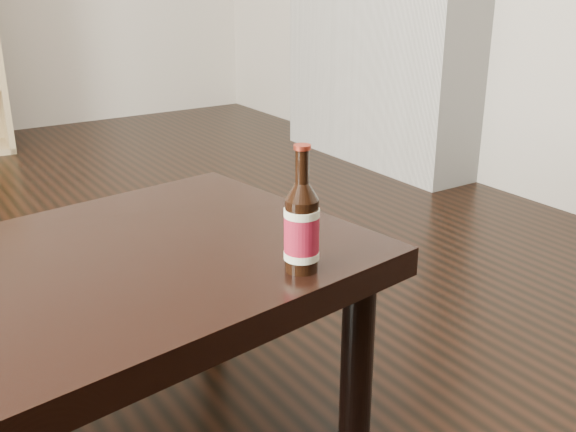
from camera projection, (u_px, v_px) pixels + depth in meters
coffee_table at (59, 306)px, 1.25m from camera, size 1.31×0.88×0.46m
beer_bottle at (302, 228)px, 1.23m from camera, size 0.09×0.09×0.24m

